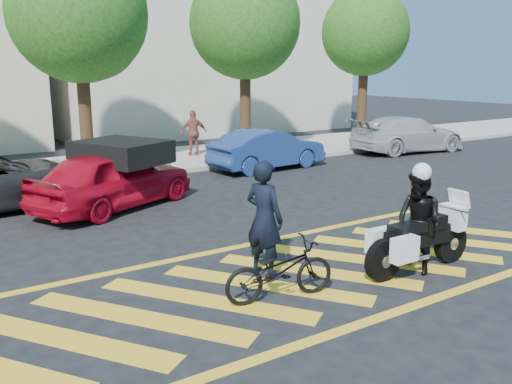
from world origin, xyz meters
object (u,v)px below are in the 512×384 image
bicycle (280,270)px  parked_mid_right (115,164)px  officer_moto (418,223)px  officer_bike (264,218)px  parked_right (268,149)px  parked_far_right (408,134)px  police_motorcycle (418,239)px  red_convertible (114,179)px

bicycle → parked_mid_right: 9.81m
bicycle → parked_mid_right: (0.75, 9.78, 0.15)m
officer_moto → officer_bike: bearing=-119.5°
parked_right → parked_far_right: 7.22m
police_motorcycle → parked_far_right: 14.28m
officer_bike → parked_far_right: (12.87, 8.29, -0.26)m
red_convertible → police_motorcycle: bearing=177.6°
police_motorcycle → red_convertible: bearing=113.2°
officer_bike → red_convertible: size_ratio=0.45×
parked_mid_right → parked_right: 5.31m
red_convertible → parked_far_right: size_ratio=0.87×
officer_moto → red_convertible: officer_moto is taller
police_motorcycle → red_convertible: red_convertible is taller
bicycle → parked_mid_right: bearing=5.7°
officer_bike → police_motorcycle: (2.32, -1.34, -0.42)m
officer_moto → parked_mid_right: size_ratio=0.49×
bicycle → police_motorcycle: bearing=-87.3°
parked_mid_right → parked_right: bearing=-103.9°
parked_mid_right → parked_far_right: 12.51m
parked_right → officer_moto: bearing=156.0°
bicycle → parked_far_right: bearing=-44.9°
red_convertible → parked_mid_right: (1.03, 2.95, -0.15)m
red_convertible → parked_right: size_ratio=1.04×
officer_moto → parked_mid_right: officer_moto is taller
officer_bike → officer_moto: 2.67m
officer_bike → police_motorcycle: bearing=-139.2°
bicycle → officer_moto: size_ratio=1.00×
bicycle → parked_right: 11.00m
officer_bike → parked_right: 9.97m
police_motorcycle → parked_mid_right: (-1.95, 10.14, 0.03)m
bicycle → parked_mid_right: parked_mid_right is taller
officer_moto → parked_right: (3.34, 9.55, -0.19)m
officer_bike → parked_right: officer_bike is taller
officer_bike → parked_far_right: bearing=-76.4°
officer_moto → parked_mid_right: 10.32m
parked_mid_right → parked_far_right: size_ratio=0.70×
bicycle → parked_mid_right: size_ratio=0.50×
bicycle → police_motorcycle: size_ratio=0.73×
officer_moto → parked_right: size_ratio=0.42×
bicycle → red_convertible: red_convertible is taller
police_motorcycle → parked_far_right: (10.55, 9.63, 0.16)m
officer_bike → bicycle: (-0.38, -0.99, -0.53)m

